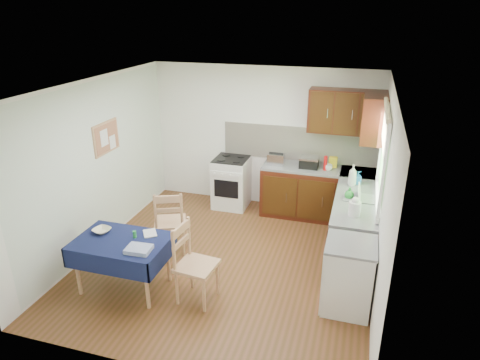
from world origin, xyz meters
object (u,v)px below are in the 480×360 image
(dining_table, at_px, (122,247))
(toaster, at_px, (276,159))
(chair_far, at_px, (170,220))
(kettle, at_px, (355,207))
(chair_near, at_px, (193,261))
(dish_rack, at_px, (359,197))
(sandwich_press, at_px, (309,162))

(dining_table, relative_size, toaster, 4.09)
(chair_far, relative_size, kettle, 3.89)
(chair_far, distance_m, kettle, 2.60)
(chair_near, distance_m, kettle, 2.17)
(dining_table, relative_size, dish_rack, 2.72)
(kettle, bearing_deg, chair_near, -149.38)
(chair_far, xyz_separation_m, sandwich_press, (1.74, 1.80, 0.45))
(chair_far, bearing_deg, kettle, 160.82)
(toaster, height_order, sandwich_press, toaster)
(dining_table, relative_size, kettle, 4.47)
(dining_table, distance_m, kettle, 3.01)
(dining_table, height_order, toaster, toaster)
(toaster, relative_size, dish_rack, 0.66)
(chair_near, height_order, toaster, toaster)
(dining_table, distance_m, chair_far, 0.97)
(chair_far, xyz_separation_m, chair_near, (0.73, -0.91, 0.01))
(chair_near, bearing_deg, chair_far, 44.87)
(chair_near, xyz_separation_m, toaster, (0.45, 2.67, 0.46))
(toaster, distance_m, dish_rack, 1.75)
(dining_table, bearing_deg, chair_far, 63.59)
(chair_far, height_order, kettle, kettle)
(sandwich_press, xyz_separation_m, dish_rack, (0.85, -1.07, -0.06))
(dining_table, xyz_separation_m, kettle, (2.76, 1.12, 0.42))
(dining_table, xyz_separation_m, chair_far, (0.21, 0.95, -0.06))
(chair_near, xyz_separation_m, sandwich_press, (1.01, 2.70, 0.45))
(chair_far, bearing_deg, dish_rack, 172.59)
(chair_near, xyz_separation_m, dish_rack, (1.86, 1.63, 0.38))
(chair_far, distance_m, chair_near, 1.16)
(dining_table, bearing_deg, kettle, 8.24)
(sandwich_press, bearing_deg, chair_far, -142.45)
(toaster, distance_m, sandwich_press, 0.56)
(dining_table, bearing_deg, dish_rack, 16.99)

